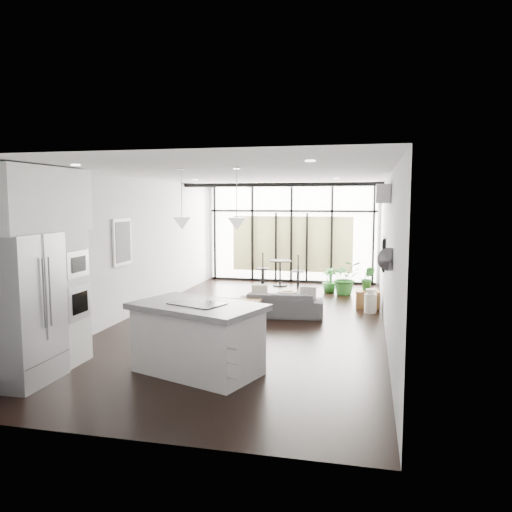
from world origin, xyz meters
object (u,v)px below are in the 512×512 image
at_px(sofa, 281,300).
at_px(tv, 383,253).
at_px(island, 198,338).
at_px(console_bench, 228,310).
at_px(pouf, 288,299).
at_px(fridge, 20,309).
at_px(milk_can, 370,301).

bearing_deg(sofa, tv, -172.91).
xyz_separation_m(island, tv, (2.52, 4.01, 0.82)).
bearing_deg(console_bench, tv, 16.91).
bearing_deg(tv, pouf, 166.29).
bearing_deg(fridge, pouf, 64.09).
bearing_deg(island, fridge, -138.25).
relative_size(island, tv, 1.59).
bearing_deg(pouf, island, -96.45).
relative_size(pouf, milk_can, 0.87).
height_order(pouf, milk_can, milk_can).
bearing_deg(console_bench, island, -83.96).
xyz_separation_m(fridge, console_bench, (1.65, 3.82, -0.75)).
distance_m(island, tv, 4.81).
height_order(island, sofa, island).
bearing_deg(fridge, milk_can, 49.45).
distance_m(pouf, tv, 2.36).
bearing_deg(sofa, fridge, 54.34).
bearing_deg(pouf, fridge, -115.91).
height_order(console_bench, milk_can, milk_can).
xyz_separation_m(island, fridge, (-2.09, -0.84, 0.49)).
height_order(console_bench, tv, tv).
xyz_separation_m(sofa, pouf, (-0.01, 0.93, -0.16)).
distance_m(fridge, tv, 6.70).
relative_size(island, sofa, 1.02).
height_order(console_bench, pouf, console_bench).
bearing_deg(island, console_bench, 118.16).
distance_m(sofa, tv, 2.27).
distance_m(console_bench, milk_can, 3.03).
distance_m(fridge, console_bench, 4.23).
xyz_separation_m(sofa, console_bench, (-0.95, -0.59, -0.13)).
bearing_deg(pouf, milk_can, -6.88).
xyz_separation_m(pouf, milk_can, (1.79, -0.22, 0.08)).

